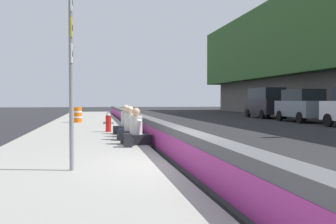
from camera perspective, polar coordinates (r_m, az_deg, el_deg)
ground_plane at (r=8.79m, az=3.29°, el=-8.33°), size 160.00×160.00×0.00m
sidewalk_strip at (r=8.56m, az=-14.41°, el=-8.19°), size 80.00×4.40×0.14m
jersey_barrier at (r=8.72m, az=3.27°, el=-5.59°), size 76.00×0.45×0.85m
route_sign_post at (r=8.10m, az=-13.68°, el=6.63°), size 0.44×0.09×3.60m
fire_hydrant at (r=17.64m, az=-8.55°, el=-1.37°), size 0.26×0.46×0.88m
seated_person_foreground at (r=12.63m, az=-4.60°, el=-2.98°), size 0.88×0.97×1.15m
seated_person_middle at (r=14.06m, az=-5.47°, el=-2.46°), size 0.77×0.89×1.18m
seated_person_rear at (r=15.25m, az=-5.58°, el=-2.21°), size 0.72×0.83×1.12m
seated_person_far at (r=16.46m, az=-6.04°, el=-1.84°), size 0.98×1.06×1.20m
backpack at (r=11.86m, az=-5.74°, el=-4.09°), size 0.32×0.28×0.40m
construction_barrel at (r=25.37m, az=-12.83°, el=-0.39°), size 0.54×0.54×0.95m
parked_car_fourth at (r=29.16m, az=18.68°, el=0.94°), size 4.85×2.17×2.28m
parked_car_midline at (r=34.94m, az=13.81°, el=1.38°), size 5.15×2.21×2.56m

